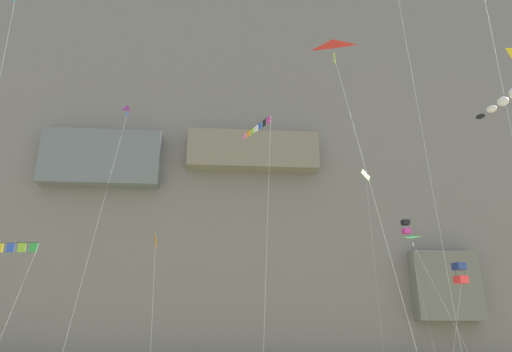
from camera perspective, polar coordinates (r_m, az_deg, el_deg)
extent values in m
cube|color=slate|center=(78.26, -1.13, 2.90)|extent=(180.00, 27.63, 65.83)
cube|color=slate|center=(64.72, -18.73, 1.80)|extent=(15.61, 4.46, 7.61)
cube|color=gray|center=(62.72, -0.38, 2.98)|extent=(17.94, 3.62, 5.34)
cube|color=slate|center=(65.21, 22.68, -12.72)|extent=(8.68, 3.45, 8.70)
cube|color=orange|center=(46.55, -12.57, -7.93)|extent=(0.35, 1.55, 1.51)
cylinder|color=black|center=(46.55, -12.57, -7.93)|extent=(0.44, 0.24, 1.21)
cube|color=yellow|center=(46.43, -12.58, -8.64)|extent=(0.11, 0.17, 0.09)
cube|color=red|center=(46.38, -12.60, -9.03)|extent=(0.10, 0.17, 0.09)
cube|color=black|center=(46.33, -12.67, -9.42)|extent=(0.07, 0.18, 0.09)
cube|color=yellow|center=(46.28, -12.74, -9.81)|extent=(0.10, 0.17, 0.09)
cylinder|color=silver|center=(43.97, -12.92, -15.33)|extent=(0.84, 3.57, 11.85)
pyramid|color=green|center=(50.47, 19.19, -8.03)|extent=(1.72, 1.49, 0.42)
cube|color=white|center=(50.90, 19.24, -8.14)|extent=(0.26, 0.44, 0.49)
cylinder|color=silver|center=(47.95, 22.53, -14.50)|extent=(1.94, 5.87, 12.16)
cylinder|color=black|center=(36.43, -29.65, -7.37)|extent=(5.70, 0.93, 0.03)
cube|color=green|center=(35.05, -26.36, -8.09)|extent=(0.57, 0.13, 0.63)
cube|color=#8CCC33|center=(35.48, -27.51, -8.03)|extent=(0.57, 0.18, 0.63)
cube|color=blue|center=(35.92, -28.64, -7.97)|extent=(0.56, 0.13, 0.63)
cylinder|color=silver|center=(34.39, -28.53, -14.80)|extent=(1.85, 0.83, 9.20)
ellipsoid|color=white|center=(44.81, 28.77, 8.27)|extent=(1.14, 1.30, 0.95)
ellipsoid|color=white|center=(45.34, 27.64, 7.52)|extent=(0.96, 1.21, 0.77)
ellipsoid|color=black|center=(45.90, 26.54, 6.77)|extent=(0.78, 1.12, 0.59)
pyramid|color=red|center=(25.55, 9.78, 15.53)|extent=(2.20, 1.77, 0.37)
cube|color=#8CCC33|center=(25.99, 9.88, 14.52)|extent=(0.23, 0.55, 0.60)
cylinder|color=silver|center=(20.96, 14.84, -3.28)|extent=(1.82, 3.68, 17.58)
cylinder|color=silver|center=(27.80, 28.99, 8.27)|extent=(2.37, 3.03, 29.93)
pyramid|color=purple|center=(43.44, -15.60, 7.52)|extent=(1.11, 1.18, 0.20)
cube|color=navy|center=(43.30, -15.98, 7.55)|extent=(0.25, 0.20, 0.32)
cylinder|color=silver|center=(38.89, -19.62, -6.48)|extent=(2.52, 2.37, 22.25)
cube|color=navy|center=(36.16, 24.28, -10.38)|extent=(0.89, 0.89, 0.51)
cube|color=red|center=(36.05, 24.49, -11.85)|extent=(0.89, 0.89, 0.51)
cylinder|color=black|center=(36.26, 24.85, -11.08)|extent=(0.03, 0.03, 1.38)
cylinder|color=black|center=(35.95, 23.92, -11.15)|extent=(0.03, 0.03, 1.38)
cylinder|color=silver|center=(34.67, 23.93, -17.64)|extent=(2.58, 1.38, 6.61)
cylinder|color=silver|center=(32.02, 19.98, 7.04)|extent=(0.72, 4.11, 33.62)
cube|color=#8CCC33|center=(56.09, 13.70, 0.14)|extent=(1.36, 0.97, 1.56)
cylinder|color=black|center=(56.09, 13.70, 0.14)|extent=(0.46, 0.34, 1.24)
cube|color=teal|center=(55.91, 13.76, -0.45)|extent=(0.14, 0.16, 0.10)
cube|color=teal|center=(55.80, 13.78, -0.78)|extent=(0.09, 0.19, 0.10)
cube|color=orange|center=(55.70, 13.81, -1.11)|extent=(0.11, 0.18, 0.10)
cube|color=#CC3399|center=(55.60, 13.85, -1.44)|extent=(0.13, 0.17, 0.10)
cube|color=#38B2D1|center=(55.49, 13.83, -1.77)|extent=(0.09, 0.19, 0.10)
cylinder|color=silver|center=(53.03, 14.77, -10.71)|extent=(0.10, 1.17, 21.17)
cylinder|color=black|center=(38.09, 0.02, 6.42)|extent=(2.07, 3.89, 0.03)
cube|color=#CC3399|center=(36.55, 1.60, 7.07)|extent=(0.26, 0.45, 0.54)
cube|color=black|center=(37.01, 1.06, 6.71)|extent=(0.27, 0.45, 0.54)
cube|color=blue|center=(37.49, 0.53, 6.36)|extent=(0.28, 0.46, 0.54)
cube|color=white|center=(37.96, 0.02, 6.01)|extent=(0.27, 0.46, 0.54)
cube|color=#8CCC33|center=(38.44, -0.48, 5.67)|extent=(0.28, 0.46, 0.54)
cube|color=orange|center=(38.93, -0.97, 5.34)|extent=(0.27, 0.45, 0.54)
cube|color=pink|center=(39.42, -1.44, 5.02)|extent=(0.28, 0.46, 0.54)
cylinder|color=silver|center=(31.65, 1.42, -7.17)|extent=(1.06, 3.01, 19.76)
cube|color=black|center=(54.86, 18.37, -5.60)|extent=(0.87, 0.87, 0.55)
cube|color=#CC3399|center=(54.65, 18.48, -6.62)|extent=(0.87, 0.87, 0.55)
cylinder|color=black|center=(54.89, 18.77, -6.10)|extent=(0.03, 0.03, 1.48)
cylinder|color=black|center=(54.61, 18.08, -6.11)|extent=(0.03, 0.03, 1.48)
cylinder|color=silver|center=(52.87, 20.22, -14.06)|extent=(0.88, 2.10, 14.03)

